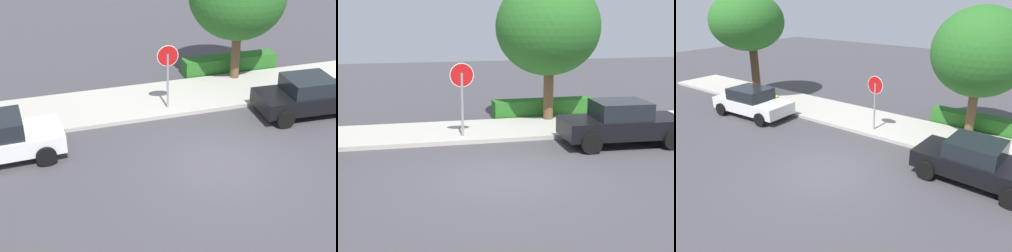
# 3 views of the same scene
# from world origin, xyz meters

# --- Properties ---
(ground_plane) EXTENTS (60.00, 60.00, 0.00)m
(ground_plane) POSITION_xyz_m (0.00, 0.00, 0.00)
(ground_plane) COLOR #423F44
(sidewalk_curb) EXTENTS (32.00, 3.01, 0.14)m
(sidewalk_curb) POSITION_xyz_m (0.00, 4.93, 0.07)
(sidewalk_curb) COLOR #B2ADA3
(sidewalk_curb) RESTS_ON ground_plane
(stop_sign) EXTENTS (0.78, 0.08, 2.54)m
(stop_sign) POSITION_xyz_m (-0.46, 4.02, 1.75)
(stop_sign) COLOR gray
(stop_sign) RESTS_ON ground_plane
(parked_car_black) EXTENTS (3.93, 2.09, 1.41)m
(parked_car_black) POSITION_xyz_m (4.36, 2.33, 0.71)
(parked_car_black) COLOR black
(parked_car_black) RESTS_ON ground_plane
(parked_car_white) EXTENTS (4.17, 2.09, 1.42)m
(parked_car_white) POSITION_xyz_m (-6.56, 2.31, 0.72)
(parked_car_white) COLOR white
(parked_car_white) RESTS_ON ground_plane
(street_tree_near_corner) EXTENTS (3.88, 3.88, 5.38)m
(street_tree_near_corner) POSITION_xyz_m (3.06, 6.13, 3.57)
(street_tree_near_corner) COLOR brown
(street_tree_near_corner) RESTS_ON ground_plane
(street_tree_mid_block) EXTENTS (4.07, 4.07, 5.97)m
(street_tree_mid_block) POSITION_xyz_m (-8.98, 4.39, 4.36)
(street_tree_mid_block) COLOR #422D1E
(street_tree_mid_block) RESTS_ON ground_plane
(fire_hydrant) EXTENTS (0.30, 0.22, 0.72)m
(fire_hydrant) POSITION_xyz_m (-6.50, 3.90, 0.36)
(fire_hydrant) COLOR gold
(fire_hydrant) RESTS_ON ground_plane
(front_yard_hedge) EXTENTS (4.15, 0.76, 0.74)m
(front_yard_hedge) POSITION_xyz_m (3.23, 6.90, 0.37)
(front_yard_hedge) COLOR #286623
(front_yard_hedge) RESTS_ON ground_plane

